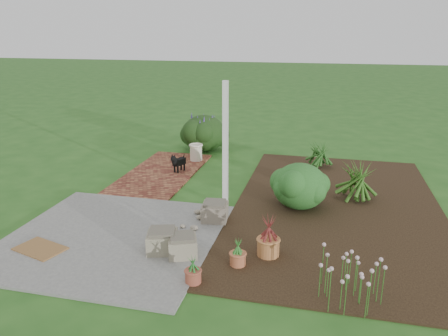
% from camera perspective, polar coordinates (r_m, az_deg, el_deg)
% --- Properties ---
extents(ground, '(80.00, 80.00, 0.00)m').
position_cam_1_polar(ground, '(8.83, -1.88, -5.01)').
color(ground, '#26581C').
rests_on(ground, ground).
extents(concrete_patio, '(3.50, 3.50, 0.04)m').
position_cam_1_polar(concrete_patio, '(7.77, -14.42, -8.74)').
color(concrete_patio, slate).
rests_on(concrete_patio, ground).
extents(brick_path, '(1.60, 3.50, 0.04)m').
position_cam_1_polar(brick_path, '(10.89, -8.09, -0.60)').
color(brick_path, maroon).
rests_on(brick_path, ground).
extents(garden_bed, '(4.00, 7.00, 0.03)m').
position_cam_1_polar(garden_bed, '(9.01, 14.58, -5.01)').
color(garden_bed, black).
rests_on(garden_bed, ground).
extents(veranda_post, '(0.10, 0.10, 2.50)m').
position_cam_1_polar(veranda_post, '(8.44, 0.18, 2.91)').
color(veranda_post, white).
rests_on(veranda_post, ground).
extents(stone_trough_near, '(0.57, 0.57, 0.31)m').
position_cam_1_polar(stone_trough_near, '(7.07, -8.06, -9.50)').
color(stone_trough_near, '#726A54').
rests_on(stone_trough_near, concrete_patio).
extents(stone_trough_mid, '(0.56, 0.56, 0.29)m').
position_cam_1_polar(stone_trough_mid, '(6.91, -5.43, -10.15)').
color(stone_trough_mid, '#736E57').
rests_on(stone_trough_mid, concrete_patio).
extents(stone_trough_far, '(0.51, 0.51, 0.30)m').
position_cam_1_polar(stone_trough_far, '(8.07, -1.21, -5.77)').
color(stone_trough_far, '#78705B').
rests_on(stone_trough_far, concrete_patio).
extents(coir_doormat, '(0.89, 0.70, 0.02)m').
position_cam_1_polar(coir_doormat, '(7.69, -22.88, -9.67)').
color(coir_doormat, brown).
rests_on(coir_doormat, concrete_patio).
extents(black_dog, '(0.28, 0.49, 0.44)m').
position_cam_1_polar(black_dog, '(10.76, -6.02, 0.85)').
color(black_dog, black).
rests_on(black_dog, brick_path).
extents(cream_ceramic_urn, '(0.41, 0.41, 0.43)m').
position_cam_1_polar(cream_ceramic_urn, '(11.70, -3.67, 2.03)').
color(cream_ceramic_urn, beige).
rests_on(cream_ceramic_urn, brick_path).
extents(evergreen_shrub, '(1.11, 1.11, 0.91)m').
position_cam_1_polar(evergreen_shrub, '(8.70, 9.90, -2.18)').
color(evergreen_shrub, '#0C3B12').
rests_on(evergreen_shrub, garden_bed).
extents(agapanthus_clump_back, '(1.22, 1.22, 0.95)m').
position_cam_1_polar(agapanthus_clump_back, '(9.36, 16.89, -1.14)').
color(agapanthus_clump_back, '#11440C').
rests_on(agapanthus_clump_back, garden_bed).
extents(agapanthus_clump_front, '(1.05, 1.05, 0.80)m').
position_cam_1_polar(agapanthus_clump_front, '(11.35, 12.32, 2.08)').
color(agapanthus_clump_front, '#0F3C0E').
rests_on(agapanthus_clump_front, garden_bed).
extents(pink_flower_patch, '(1.20, 1.20, 0.63)m').
position_cam_1_polar(pink_flower_patch, '(6.02, 15.80, -13.57)').
color(pink_flower_patch, '#113D0F').
rests_on(pink_flower_patch, garden_bed).
extents(terracotta_pot_bronze, '(0.36, 0.36, 0.28)m').
position_cam_1_polar(terracotta_pot_bronze, '(6.93, 5.80, -10.22)').
color(terracotta_pot_bronze, '#B7723E').
rests_on(terracotta_pot_bronze, garden_bed).
extents(terracotta_pot_small_left, '(0.29, 0.29, 0.20)m').
position_cam_1_polar(terracotta_pot_small_left, '(6.66, 1.82, -11.76)').
color(terracotta_pot_small_left, '#AE5E3B').
rests_on(terracotta_pot_small_left, garden_bed).
extents(terracotta_pot_small_right, '(0.28, 0.28, 0.19)m').
position_cam_1_polar(terracotta_pot_small_right, '(6.27, -4.05, -13.91)').
color(terracotta_pot_small_right, '#994833').
rests_on(terracotta_pot_small_right, garden_bed).
extents(purple_flowering_bush, '(1.49, 1.49, 1.07)m').
position_cam_1_polar(purple_flowering_bush, '(12.76, -2.66, 4.68)').
color(purple_flowering_bush, black).
rests_on(purple_flowering_bush, ground).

